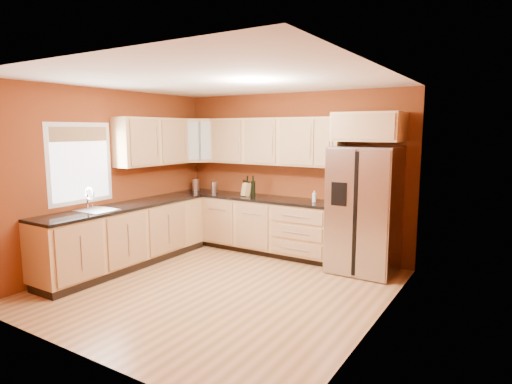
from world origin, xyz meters
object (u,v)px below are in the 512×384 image
Objects in this scene: canister_left at (214,187)px; wine_bottle_a at (253,186)px; refrigerator at (364,210)px; knife_block at (246,189)px; soap_dispenser at (314,196)px.

canister_left is 0.55× the size of wine_bottle_a.
refrigerator reaches higher than wine_bottle_a.
knife_block is 1.27× the size of soap_dispenser.
refrigerator reaches higher than soap_dispenser.
refrigerator is 2.01m from knife_block.
refrigerator is 9.53× the size of canister_left.
wine_bottle_a reaches higher than canister_left.
refrigerator is 5.24× the size of wine_bottle_a.
soap_dispenser is (1.91, -0.01, -0.01)m from canister_left.
canister_left is at bearing 179.83° from soap_dispenser.
soap_dispenser is at bearing 174.49° from refrigerator.
knife_block is (0.71, -0.06, 0.02)m from canister_left.
canister_left reaches higher than soap_dispenser.
soap_dispenser is (1.20, 0.06, -0.02)m from knife_block.
soap_dispenser is (-0.81, 0.08, 0.12)m from refrigerator.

